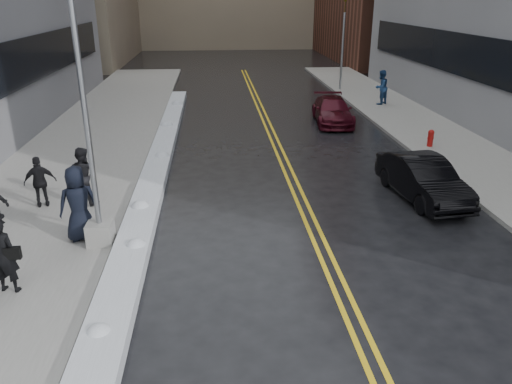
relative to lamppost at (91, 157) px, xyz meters
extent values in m
plane|color=black|center=(3.30, -2.00, -2.53)|extent=(160.00, 160.00, 0.00)
cube|color=gray|center=(-2.45, 8.00, -2.46)|extent=(5.50, 50.00, 0.15)
cube|color=gray|center=(13.30, 8.00, -2.46)|extent=(4.00, 50.00, 0.15)
cube|color=gold|center=(5.65, 8.00, -2.53)|extent=(0.12, 50.00, 0.01)
cube|color=gold|center=(5.95, 8.00, -2.53)|extent=(0.12, 50.00, 0.01)
cube|color=silver|center=(0.85, 6.00, -2.36)|extent=(0.90, 30.00, 0.34)
cube|color=gray|center=(0.00, 0.00, -2.08)|extent=(0.65, 0.65, 0.60)
cylinder|color=gray|center=(0.00, 0.00, 1.72)|extent=(0.14, 0.14, 7.00)
cylinder|color=maroon|center=(12.30, 8.00, -2.08)|extent=(0.24, 0.24, 0.60)
sphere|color=maroon|center=(12.30, 8.00, -1.78)|extent=(0.26, 0.26, 0.26)
cylinder|color=maroon|center=(12.30, 8.00, -2.03)|extent=(0.25, 0.10, 0.10)
cylinder|color=gray|center=(11.80, 22.00, 0.12)|extent=(0.14, 0.14, 5.00)
imported|color=#594C0C|center=(11.80, 22.00, 3.12)|extent=(0.16, 0.20, 1.00)
imported|color=black|center=(-1.56, -2.12, -1.50)|extent=(0.71, 0.53, 1.76)
imported|color=black|center=(-1.01, 2.81, -1.48)|extent=(1.09, 0.99, 1.82)
imported|color=black|center=(-0.55, 0.31, -1.36)|extent=(1.15, 0.94, 2.04)
imported|color=black|center=(-2.28, 2.69, -1.59)|extent=(1.01, 0.65, 1.60)
imported|color=navy|center=(12.93, 16.82, -1.39)|extent=(1.23, 1.19, 1.99)
imported|color=black|center=(9.74, 2.63, -1.84)|extent=(1.94, 4.33, 1.38)
imported|color=#3B0913|center=(9.18, 13.05, -1.89)|extent=(2.18, 4.59, 1.29)
camera|label=1|loc=(3.05, -12.02, 3.72)|focal=35.00mm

